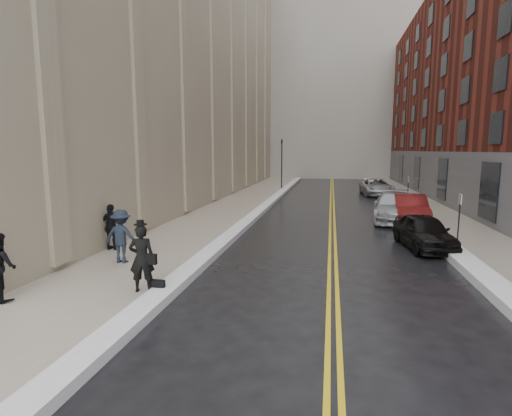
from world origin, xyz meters
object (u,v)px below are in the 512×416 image
at_px(pedestrian_main, 142,258).
at_px(pedestrian_c, 112,227).
at_px(car_silver_near, 394,207).
at_px(pedestrian_b, 121,236).
at_px(car_maroon, 410,209).
at_px(car_black, 424,232).
at_px(car_silver_far, 377,187).

xyz_separation_m(pedestrian_main, pedestrian_c, (-3.40, 4.23, -0.04)).
xyz_separation_m(car_silver_near, pedestrian_main, (-8.85, -14.13, 0.28)).
relative_size(car_silver_near, pedestrian_b, 3.00).
height_order(pedestrian_main, pedestrian_c, pedestrian_main).
bearing_deg(car_maroon, car_silver_near, 146.31).
distance_m(car_silver_near, pedestrian_main, 16.68).
distance_m(car_maroon, pedestrian_c, 16.01).
xyz_separation_m(car_black, pedestrian_c, (-12.45, -3.17, 0.35)).
relative_size(pedestrian_b, pedestrian_c, 1.03).
bearing_deg(car_silver_far, pedestrian_c, -122.33).
xyz_separation_m(car_silver_near, pedestrian_b, (-10.92, -11.53, 0.27)).
relative_size(car_maroon, car_silver_near, 0.86).
relative_size(car_maroon, pedestrian_c, 2.65).
bearing_deg(car_silver_near, pedestrian_main, -115.95).
distance_m(pedestrian_main, pedestrian_c, 5.42).
xyz_separation_m(car_maroon, car_silver_near, (-0.75, 0.56, 0.02)).
distance_m(car_silver_near, pedestrian_b, 15.88).
height_order(car_maroon, pedestrian_c, pedestrian_c).
xyz_separation_m(pedestrian_main, pedestrian_b, (-2.07, 2.60, -0.01)).
height_order(car_silver_far, pedestrian_main, pedestrian_main).
relative_size(pedestrian_main, pedestrian_c, 1.04).
distance_m(pedestrian_b, pedestrian_c, 2.10).
xyz_separation_m(car_black, car_maroon, (0.55, 6.17, 0.09)).
relative_size(car_silver_near, car_silver_far, 1.05).
height_order(car_black, pedestrian_main, pedestrian_main).
distance_m(car_maroon, pedestrian_b, 16.02).
bearing_deg(car_silver_far, car_maroon, -92.86).
xyz_separation_m(car_silver_near, pedestrian_c, (-12.25, -9.90, 0.24)).
relative_size(car_silver_near, pedestrian_c, 3.09).
height_order(car_silver_near, pedestrian_c, pedestrian_c).
bearing_deg(car_maroon, car_silver_far, 94.53).
bearing_deg(car_silver_near, pedestrian_c, -134.93).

